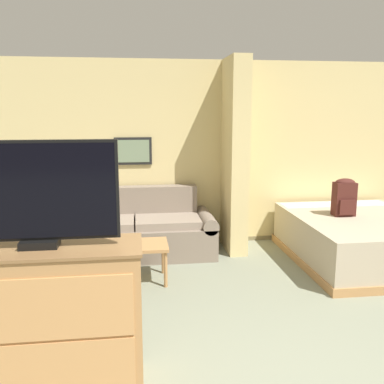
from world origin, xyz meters
The scene contains 10 objects.
wall_back centered at (0.00, 3.86, 1.29)m, with size 7.78×0.16×2.60m.
wall_partition_pillar centered at (0.18, 3.44, 1.30)m, with size 0.24×0.71×2.60m.
couch centered at (-1.18, 3.38, 0.32)m, with size 2.13×0.84×0.88m.
coffee_table centered at (-1.16, 2.44, 0.38)m, with size 0.70×0.49×0.44m.
side_table centered at (-2.46, 3.36, 0.43)m, with size 0.44×0.44×0.52m.
table_lamp centered at (-2.46, 3.36, 0.85)m, with size 0.34×0.34×0.48m.
tv_dresser centered at (-1.78, 0.57, 0.52)m, with size 1.32×0.49×1.04m.
tv centered at (-1.78, 0.57, 1.39)m, with size 1.04×0.16×0.70m.
bed centered at (1.69, 2.74, 0.30)m, with size 1.70×2.03×0.58m.
backpack centered at (1.48, 2.84, 0.83)m, with size 0.27×0.19×0.48m.
Camera 1 is at (-1.14, -2.20, 1.92)m, focal length 40.00 mm.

